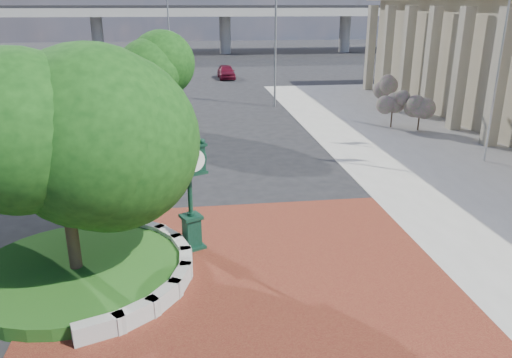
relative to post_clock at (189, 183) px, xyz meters
The scene contains 15 objects.
ground 3.19m from the post_clock, 43.56° to the right, with size 200.00×200.00×0.00m, color black.
plaza 3.76m from the post_clock, 57.75° to the right, with size 12.00×12.00×0.04m, color maroon.
planter_wall 2.79m from the post_clock, 126.99° to the right, with size 2.96×6.77×0.54m.
grass_bed 4.30m from the post_clock, 156.33° to the right, with size 6.10×6.10×0.40m, color #154814.
overpass 68.64m from the post_clock, 88.86° to the left, with size 90.00×12.00×7.50m.
tree_planter 3.99m from the post_clock, 156.33° to the right, with size 5.20×5.20×6.33m.
tree_street 16.70m from the post_clock, 98.35° to the left, with size 4.40×4.40×5.45m.
post_clock is the anchor object (origin of this frame).
parked_car 40.04m from the post_clock, 83.72° to the left, with size 1.74×4.31×1.47m, color #570C1D.
flagpole_b 17.15m from the post_clock, 26.86° to the left, with size 1.43×0.17×9.18m.
street_lamp_near 24.71m from the post_clock, 73.14° to the left, with size 1.98×0.90×9.20m.
street_lamp_far 42.68m from the post_clock, 91.88° to the left, with size 2.06×0.36×9.16m.
shrub_near 20.61m from the post_clock, 44.58° to the left, with size 1.20×1.20×2.20m.
shrub_mid 20.43m from the post_clock, 49.42° to the left, with size 1.20×1.20×2.20m.
shrub_far 26.06m from the post_clock, 54.16° to the left, with size 1.20×1.20×2.20m.
Camera 1 is at (-1.52, -13.64, 7.74)m, focal length 35.00 mm.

